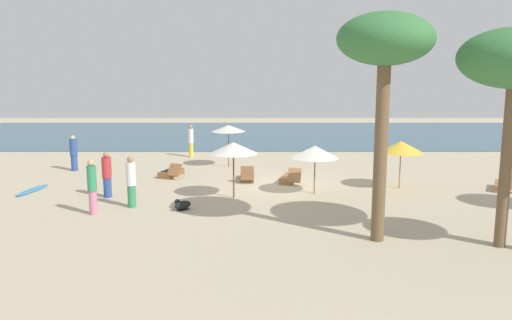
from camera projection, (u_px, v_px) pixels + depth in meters
ground_plane at (284, 185)px, 22.85m from camera, size 60.00×60.00×0.00m
ocean_water at (273, 134)px, 39.58m from camera, size 48.00×16.00×0.06m
umbrella_0 at (234, 148)px, 20.35m from camera, size 1.87×1.87×2.19m
umbrella_1 at (229, 128)px, 26.63m from camera, size 1.72×1.72×2.15m
umbrella_2 at (402, 147)px, 21.97m from camera, size 1.84×1.84×2.01m
umbrella_3 at (316, 152)px, 21.08m from camera, size 1.89×1.89×1.95m
lounger_0 at (172, 173)px, 24.67m from camera, size 1.15×1.79×0.68m
lounger_1 at (248, 176)px, 23.84m from camera, size 0.61×1.64×0.74m
lounger_2 at (505, 186)px, 21.92m from camera, size 1.23×1.72×0.75m
lounger_3 at (290, 178)px, 23.44m from camera, size 1.01×1.74×0.73m
person_0 at (93, 186)px, 18.19m from camera, size 0.43×0.43×1.95m
person_2 at (192, 141)px, 29.79m from camera, size 0.33×0.33×1.82m
person_3 at (132, 182)px, 19.15m from camera, size 0.47×0.47×1.88m
person_4 at (75, 153)px, 25.92m from camera, size 0.46×0.46×1.74m
person_5 at (108, 175)px, 20.62m from camera, size 0.37×0.37×1.80m
palm_1 at (386, 46)px, 14.67m from camera, size 2.71×2.71×6.58m
dog at (183, 205)px, 18.92m from camera, size 0.70×0.69×0.35m
surfboard at (33, 190)px, 21.83m from camera, size 0.81×2.23×0.07m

